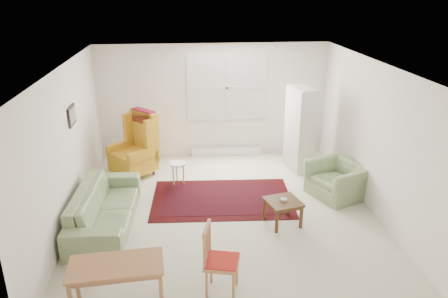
{
  "coord_description": "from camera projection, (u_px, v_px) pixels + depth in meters",
  "views": [
    {
      "loc": [
        -0.67,
        -6.55,
        3.67
      ],
      "look_at": [
        0.0,
        0.3,
        1.05
      ],
      "focal_mm": 35.0,
      "sensor_mm": 36.0,
      "label": 1
    }
  ],
  "objects": [
    {
      "name": "desk_chair",
      "position": [
        222.0,
        261.0,
        5.38
      ],
      "size": [
        0.5,
        0.5,
        0.94
      ],
      "primitive_type": null,
      "rotation": [
        0.0,
        0.0,
        1.33
      ],
      "color": "#A77043",
      "rests_on": "ground"
    },
    {
      "name": "coffee_table",
      "position": [
        283.0,
        212.0,
        7.04
      ],
      "size": [
        0.63,
        0.63,
        0.42
      ],
      "primitive_type": null,
      "rotation": [
        0.0,
        0.0,
        0.25
      ],
      "color": "#492D16",
      "rests_on": "ground"
    },
    {
      "name": "desk",
      "position": [
        118.0,
        288.0,
        5.08
      ],
      "size": [
        1.11,
        0.62,
        0.68
      ],
      "primitive_type": null,
      "rotation": [
        0.0,
        0.0,
        0.08
      ],
      "color": "#A77043",
      "rests_on": "ground"
    },
    {
      "name": "rug",
      "position": [
        222.0,
        198.0,
        7.92
      ],
      "size": [
        2.59,
        1.74,
        0.03
      ],
      "primitive_type": null,
      "rotation": [
        0.0,
        0.0,
        -0.05
      ],
      "color": "black",
      "rests_on": "ground"
    },
    {
      "name": "armchair",
      "position": [
        338.0,
        177.0,
        7.93
      ],
      "size": [
        1.15,
        1.21,
        0.75
      ],
      "primitive_type": "imported",
      "rotation": [
        0.0,
        0.0,
        -1.17
      ],
      "color": "#779060",
      "rests_on": "ground"
    },
    {
      "name": "stool",
      "position": [
        178.0,
        173.0,
        8.48
      ],
      "size": [
        0.41,
        0.41,
        0.43
      ],
      "primitive_type": null,
      "rotation": [
        0.0,
        0.0,
        -0.33
      ],
      "color": "white",
      "rests_on": "ground"
    },
    {
      "name": "wingback_chair",
      "position": [
        132.0,
        145.0,
        8.68
      ],
      "size": [
        1.11,
        1.11,
        1.32
      ],
      "primitive_type": null,
      "rotation": [
        0.0,
        0.0,
        -0.81
      ],
      "color": "gold",
      "rests_on": "ground"
    },
    {
      "name": "room",
      "position": [
        226.0,
        139.0,
        7.21
      ],
      "size": [
        5.04,
        5.54,
        2.51
      ],
      "color": "beige",
      "rests_on": "ground"
    },
    {
      "name": "cabinet",
      "position": [
        300.0,
        129.0,
        8.95
      ],
      "size": [
        0.51,
        0.76,
        1.74
      ],
      "primitive_type": null,
      "rotation": [
        0.0,
        0.0,
        0.22
      ],
      "color": "white",
      "rests_on": "ground"
    },
    {
      "name": "sofa",
      "position": [
        104.0,
        200.0,
        6.94
      ],
      "size": [
        0.95,
        2.22,
        0.88
      ],
      "primitive_type": "imported",
      "rotation": [
        0.0,
        0.0,
        1.53
      ],
      "color": "#779060",
      "rests_on": "ground"
    }
  ]
}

